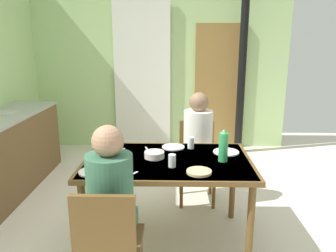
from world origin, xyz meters
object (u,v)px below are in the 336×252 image
(water_bottle_green_near, at_px, (223,146))
(serving_bowl_center, at_px, (154,155))
(person_near_diner, at_px, (111,191))
(chair_near_diner, at_px, (108,242))
(chair_far_diner, at_px, (197,156))
(person_far_diner, at_px, (198,135))
(dining_table, at_px, (168,167))

(water_bottle_green_near, relative_size, serving_bowl_center, 1.62)
(person_near_diner, height_order, water_bottle_green_near, person_near_diner)
(chair_near_diner, bearing_deg, serving_bowl_center, 74.29)
(chair_near_diner, bearing_deg, chair_far_diner, 68.10)
(chair_near_diner, height_order, chair_far_diner, same)
(person_near_diner, distance_m, serving_bowl_center, 0.75)
(chair_near_diner, height_order, serving_bowl_center, chair_near_diner)
(chair_far_diner, relative_size, serving_bowl_center, 5.12)
(chair_near_diner, distance_m, serving_bowl_center, 0.92)
(chair_far_diner, distance_m, person_far_diner, 0.31)
(chair_near_diner, relative_size, person_near_diner, 1.13)
(water_bottle_green_near, bearing_deg, chair_near_diner, -136.21)
(chair_far_diner, relative_size, person_far_diner, 1.13)
(chair_near_diner, distance_m, person_near_diner, 0.31)
(dining_table, xyz_separation_m, chair_near_diner, (-0.35, -0.81, -0.18))
(person_far_diner, relative_size, serving_bowl_center, 4.53)
(dining_table, bearing_deg, chair_near_diner, -113.41)
(chair_near_diner, relative_size, chair_far_diner, 1.00)
(dining_table, bearing_deg, person_near_diner, -117.49)
(chair_far_diner, bearing_deg, person_far_diner, 90.00)
(person_far_diner, height_order, water_bottle_green_near, person_far_diner)
(dining_table, xyz_separation_m, person_far_diner, (0.30, 0.68, 0.10))
(water_bottle_green_near, bearing_deg, serving_bowl_center, 173.10)
(chair_far_diner, xyz_separation_m, serving_bowl_center, (-0.41, -0.78, 0.28))
(chair_far_diner, height_order, person_far_diner, person_far_diner)
(person_near_diner, bearing_deg, water_bottle_green_near, 38.31)
(dining_table, bearing_deg, water_bottle_green_near, -4.51)
(serving_bowl_center, bearing_deg, chair_far_diner, 61.94)
(chair_near_diner, distance_m, water_bottle_green_near, 1.19)
(chair_near_diner, xyz_separation_m, person_near_diner, (0.00, 0.14, 0.28))
(water_bottle_green_near, bearing_deg, dining_table, 175.49)
(person_near_diner, xyz_separation_m, serving_bowl_center, (0.24, 0.71, 0.00))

